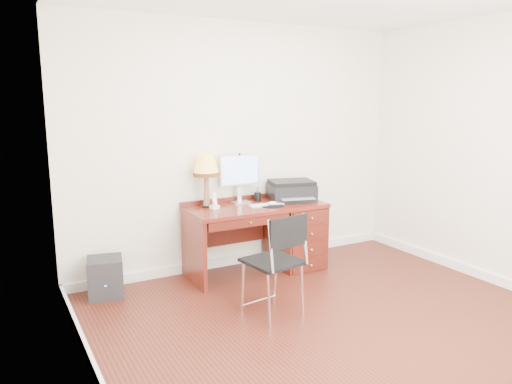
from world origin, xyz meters
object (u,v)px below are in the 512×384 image
chair (277,256)px  equipment_box (105,277)px  printer (291,190)px  phone (214,204)px  monitor (240,173)px  leg_lamp (206,168)px  desk (281,232)px

chair → equipment_box: chair is taller
printer → phone: size_ratio=3.37×
printer → chair: bearing=-113.1°
monitor → leg_lamp: size_ratio=0.93×
monitor → phone: (-0.38, -0.16, -0.28)m
printer → desk: bearing=-145.4°
monitor → printer: 0.64m
desk → printer: size_ratio=2.61×
equipment_box → phone: bearing=9.9°
monitor → equipment_box: monitor is taller
desk → leg_lamp: leg_lamp is taller
leg_lamp → chair: size_ratio=0.61×
chair → printer: bearing=44.2°
desk → phone: bearing=175.8°
phone → chair: size_ratio=0.18×
leg_lamp → phone: size_ratio=3.30×
chair → desk: bearing=48.4°
phone → desk: bearing=-13.3°
monitor → chair: size_ratio=0.56×
monitor → chair: (-0.31, -1.32, -0.51)m
leg_lamp → phone: 0.38m
monitor → printer: (0.58, -0.15, -0.22)m
desk → monitor: (-0.41, 0.22, 0.67)m
monitor → leg_lamp: leg_lamp is taller
desk → equipment_box: 1.94m
desk → monitor: size_ratio=2.87×
printer → leg_lamp: bearing=-171.7°
equipment_box → desk: bearing=9.0°
phone → leg_lamp: bearing=100.6°
phone → equipment_box: (-1.14, 0.04, -0.61)m
phone → chair: bearing=-96.0°
phone → printer: bearing=-8.8°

